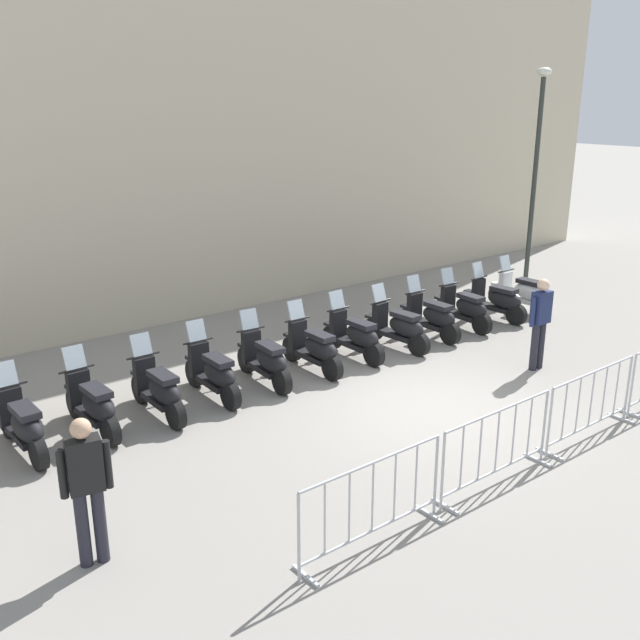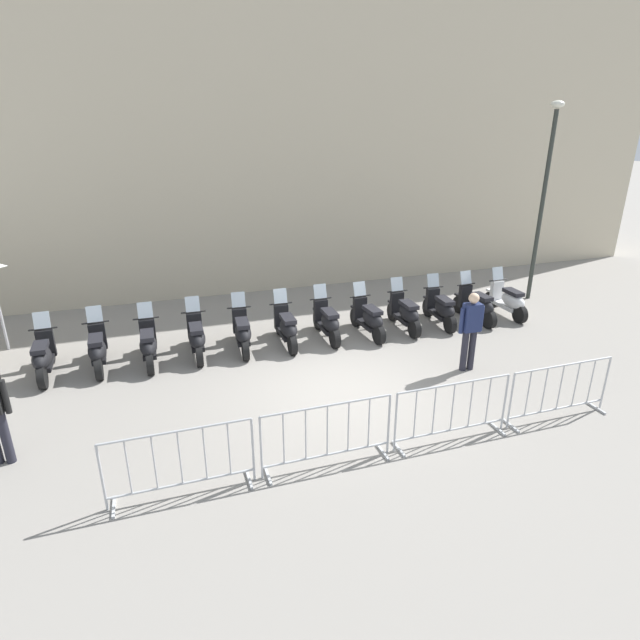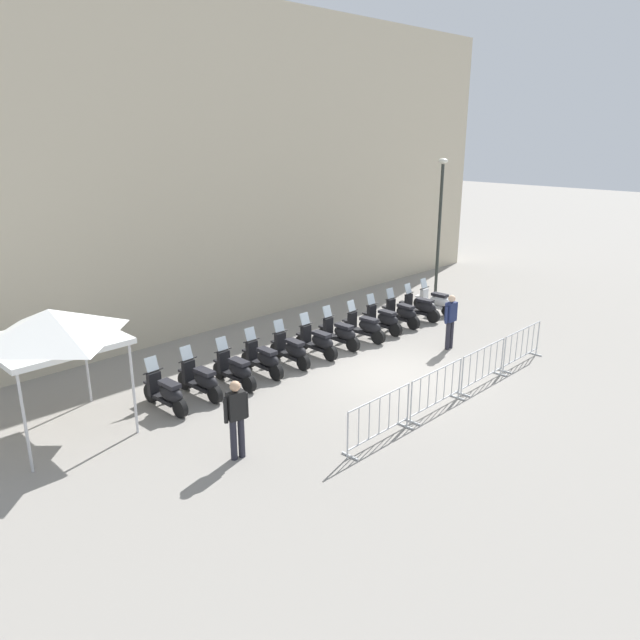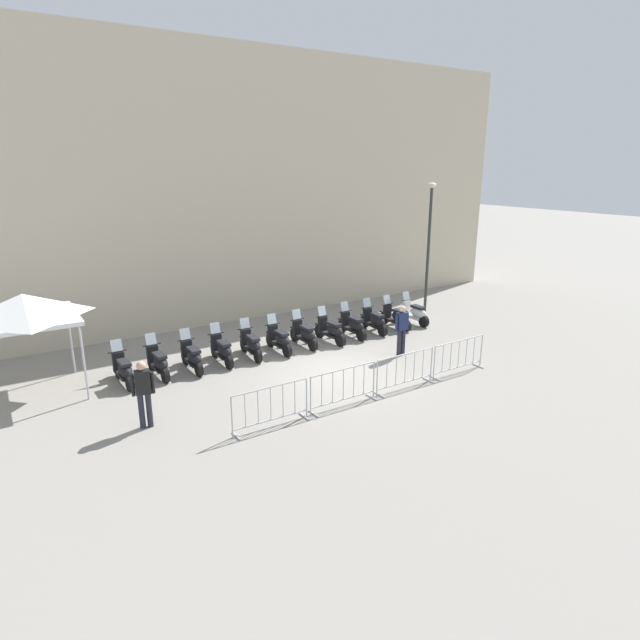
% 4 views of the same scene
% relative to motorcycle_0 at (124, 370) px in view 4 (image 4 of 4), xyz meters
% --- Properties ---
extents(ground_plane, '(120.00, 120.00, 0.00)m').
position_rel_motorcycle_0_xyz_m(ground_plane, '(5.69, -2.50, -0.45)').
color(ground_plane, gray).
extents(building_facade, '(28.00, 2.43, 10.59)m').
position_rel_motorcycle_0_xyz_m(building_facade, '(5.70, 5.51, 4.84)').
color(building_facade, beige).
rests_on(building_facade, ground).
extents(motorcycle_0, '(0.56, 1.72, 1.24)m').
position_rel_motorcycle_0_xyz_m(motorcycle_0, '(0.00, 0.00, 0.00)').
color(motorcycle_0, black).
rests_on(motorcycle_0, ground).
extents(motorcycle_1, '(0.56, 1.72, 1.24)m').
position_rel_motorcycle_0_xyz_m(motorcycle_1, '(1.04, 0.05, 0.00)').
color(motorcycle_1, black).
rests_on(motorcycle_1, ground).
extents(motorcycle_2, '(0.56, 1.72, 1.24)m').
position_rel_motorcycle_0_xyz_m(motorcycle_2, '(2.07, -0.03, 0.00)').
color(motorcycle_2, black).
rests_on(motorcycle_2, ground).
extents(motorcycle_3, '(0.56, 1.72, 1.24)m').
position_rel_motorcycle_0_xyz_m(motorcycle_3, '(3.10, 0.05, 0.00)').
color(motorcycle_3, black).
rests_on(motorcycle_3, ground).
extents(motorcycle_4, '(0.56, 1.73, 1.24)m').
position_rel_motorcycle_0_xyz_m(motorcycle_4, '(4.13, 0.04, 0.00)').
color(motorcycle_4, black).
rests_on(motorcycle_4, ground).
extents(motorcycle_5, '(0.56, 1.72, 1.24)m').
position_rel_motorcycle_0_xyz_m(motorcycle_5, '(5.17, -0.01, 0.00)').
color(motorcycle_5, black).
rests_on(motorcycle_5, ground).
extents(motorcycle_6, '(0.56, 1.72, 1.24)m').
position_rel_motorcycle_0_xyz_m(motorcycle_6, '(6.21, 0.04, 0.00)').
color(motorcycle_6, black).
rests_on(motorcycle_6, ground).
extents(motorcycle_7, '(0.56, 1.73, 1.24)m').
position_rel_motorcycle_0_xyz_m(motorcycle_7, '(7.25, -0.08, 0.00)').
color(motorcycle_7, black).
rests_on(motorcycle_7, ground).
extents(motorcycle_8, '(0.56, 1.72, 1.24)m').
position_rel_motorcycle_0_xyz_m(motorcycle_8, '(8.28, -0.01, 0.00)').
color(motorcycle_8, black).
rests_on(motorcycle_8, ground).
extents(motorcycle_9, '(0.56, 1.73, 1.24)m').
position_rel_motorcycle_0_xyz_m(motorcycle_9, '(9.31, -0.01, 0.00)').
color(motorcycle_9, black).
rests_on(motorcycle_9, ground).
extents(motorcycle_10, '(0.56, 1.73, 1.24)m').
position_rel_motorcycle_0_xyz_m(motorcycle_10, '(10.36, -0.05, 0.00)').
color(motorcycle_10, black).
rests_on(motorcycle_10, ground).
extents(motorcycle_11, '(0.56, 1.72, 1.24)m').
position_rel_motorcycle_0_xyz_m(motorcycle_11, '(11.39, 0.01, 0.00)').
color(motorcycle_11, black).
rests_on(motorcycle_11, ground).
extents(barrier_segment_0, '(2.09, 0.44, 1.07)m').
position_rel_motorcycle_0_xyz_m(barrier_segment_0, '(2.43, -4.62, 0.07)').
color(barrier_segment_0, '#B2B5B7').
rests_on(barrier_segment_0, ground).
extents(barrier_segment_1, '(2.09, 0.44, 1.07)m').
position_rel_motorcycle_0_xyz_m(barrier_segment_1, '(4.60, -4.63, 0.07)').
color(barrier_segment_1, '#B2B5B7').
rests_on(barrier_segment_1, ground).
extents(barrier_segment_2, '(2.09, 0.44, 1.07)m').
position_rel_motorcycle_0_xyz_m(barrier_segment_2, '(6.77, -4.63, 0.07)').
color(barrier_segment_2, '#B2B5B7').
rests_on(barrier_segment_2, ground).
extents(barrier_segment_3, '(2.09, 0.44, 1.07)m').
position_rel_motorcycle_0_xyz_m(barrier_segment_3, '(8.94, -4.63, 0.07)').
color(barrier_segment_3, '#B2B5B7').
rests_on(barrier_segment_3, ground).
extents(street_lamp, '(0.36, 0.36, 5.51)m').
position_rel_motorcycle_0_xyz_m(street_lamp, '(13.00, 1.10, 2.89)').
color(street_lamp, '#2D332D').
rests_on(street_lamp, ground).
extents(officer_near_row_end, '(0.54, 0.29, 1.73)m').
position_rel_motorcycle_0_xyz_m(officer_near_row_end, '(-0.17, -2.99, 0.53)').
color(officer_near_row_end, '#23232D').
rests_on(officer_near_row_end, ground).
extents(officer_mid_plaza, '(0.55, 0.23, 1.73)m').
position_rel_motorcycle_0_xyz_m(officer_mid_plaza, '(8.51, -2.46, 0.53)').
color(officer_mid_plaza, '#23232D').
rests_on(officer_mid_plaza, ground).
extents(canopy_tent, '(2.56, 2.56, 2.91)m').
position_rel_motorcycle_0_xyz_m(canopy_tent, '(-2.24, 0.65, 2.06)').
color(canopy_tent, silver).
rests_on(canopy_tent, ground).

